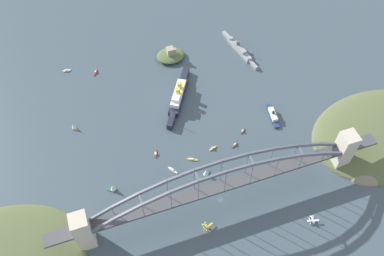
# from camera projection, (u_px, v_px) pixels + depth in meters

# --- Properties ---
(ground_plane) EXTENTS (1400.00, 1400.00, 0.00)m
(ground_plane) POSITION_uv_depth(u_px,v_px,m) (220.00, 199.00, 378.62)
(ground_plane) COLOR #3D4C56
(harbor_arch_bridge) EXTENTS (302.26, 14.86, 59.24)m
(harbor_arch_bridge) POSITION_uv_depth(u_px,v_px,m) (222.00, 186.00, 358.06)
(harbor_arch_bridge) COLOR beige
(harbor_arch_bridge) RESTS_ON ground
(ocean_liner) EXTENTS (47.88, 74.71, 18.83)m
(ocean_liner) POSITION_uv_depth(u_px,v_px,m) (178.00, 96.00, 444.55)
(ocean_liner) COLOR #1E2333
(ocean_liner) RESTS_ON ground
(naval_cruiser) EXTENTS (16.61, 70.13, 17.27)m
(naval_cruiser) POSITION_uv_depth(u_px,v_px,m) (239.00, 49.00, 490.56)
(naval_cruiser) COLOR gray
(naval_cruiser) RESTS_ON ground
(harbor_ferry_steamer) EXTENTS (9.19, 31.39, 8.35)m
(harbor_ferry_steamer) POSITION_uv_depth(u_px,v_px,m) (273.00, 115.00, 432.62)
(harbor_ferry_steamer) COLOR navy
(harbor_ferry_steamer) RESTS_ON ground
(fort_island_mid_harbor) EXTENTS (32.22, 27.01, 15.77)m
(fort_island_mid_harbor) POSITION_uv_depth(u_px,v_px,m) (171.00, 55.00, 482.78)
(fort_island_mid_harbor) COLOR #4C6038
(fort_island_mid_harbor) RESTS_ON ground
(seaplane_taxiing_near_bridge) EXTENTS (10.62, 8.10, 5.00)m
(seaplane_taxiing_near_bridge) POSITION_uv_depth(u_px,v_px,m) (312.00, 220.00, 364.42)
(seaplane_taxiing_near_bridge) COLOR #B7B7B2
(seaplane_taxiing_near_bridge) RESTS_ON ground
(seaplane_second_in_formation) EXTENTS (11.31, 8.64, 4.59)m
(seaplane_second_in_formation) POSITION_uv_depth(u_px,v_px,m) (207.00, 227.00, 361.00)
(seaplane_second_in_formation) COLOR #B7B7B2
(seaplane_second_in_formation) RESTS_ON ground
(small_boat_0) EXTENTS (8.59, 6.03, 9.43)m
(small_boat_0) POSITION_uv_depth(u_px,v_px,m) (113.00, 188.00, 380.73)
(small_boat_0) COLOR #2D6B3D
(small_boat_0) RESTS_ON ground
(small_boat_1) EXTENTS (8.44, 3.61, 2.45)m
(small_boat_1) POSITION_uv_depth(u_px,v_px,m) (213.00, 148.00, 410.44)
(small_boat_1) COLOR gold
(small_boat_1) RESTS_ON ground
(small_boat_2) EXTENTS (4.19, 9.44, 2.08)m
(small_boat_2) POSITION_uv_depth(u_px,v_px,m) (156.00, 154.00, 406.94)
(small_boat_2) COLOR brown
(small_boat_2) RESTS_ON ground
(small_boat_3) EXTENTS (7.09, 5.66, 2.44)m
(small_boat_3) POSITION_uv_depth(u_px,v_px,m) (243.00, 131.00, 422.86)
(small_boat_3) COLOR brown
(small_boat_3) RESTS_ON ground
(small_boat_4) EXTENTS (8.86, 2.77, 2.22)m
(small_boat_4) POSITION_uv_depth(u_px,v_px,m) (67.00, 71.00, 472.87)
(small_boat_4) COLOR silver
(small_boat_4) RESTS_ON ground
(small_boat_5) EXTENTS (7.24, 5.02, 2.22)m
(small_boat_5) POSITION_uv_depth(u_px,v_px,m) (235.00, 145.00, 412.90)
(small_boat_5) COLOR brown
(small_boat_5) RESTS_ON ground
(small_boat_6) EXTENTS (10.26, 6.43, 1.79)m
(small_boat_6) POSITION_uv_depth(u_px,v_px,m) (192.00, 159.00, 403.18)
(small_boat_6) COLOR gold
(small_boat_6) RESTS_ON ground
(small_boat_7) EXTENTS (6.03, 6.92, 8.10)m
(small_boat_7) POSITION_uv_depth(u_px,v_px,m) (74.00, 126.00, 422.69)
(small_boat_7) COLOR gold
(small_boat_7) RESTS_ON ground
(small_boat_8) EXTENTS (8.20, 6.54, 10.30)m
(small_boat_8) POSITION_uv_depth(u_px,v_px,m) (206.00, 173.00, 389.73)
(small_boat_8) COLOR #2D6B3D
(small_boat_8) RESTS_ON ground
(small_boat_9) EXTENTS (7.06, 9.81, 2.25)m
(small_boat_9) POSITION_uv_depth(u_px,v_px,m) (173.00, 170.00, 395.93)
(small_boat_9) COLOR silver
(small_boat_9) RESTS_ON ground
(small_boat_10) EXTENTS (5.90, 9.07, 2.21)m
(small_boat_10) POSITION_uv_depth(u_px,v_px,m) (96.00, 72.00, 471.32)
(small_boat_10) COLOR #B2231E
(small_boat_10) RESTS_ON ground
(channel_marker_buoy) EXTENTS (2.20, 2.20, 2.75)m
(channel_marker_buoy) POSITION_uv_depth(u_px,v_px,m) (265.00, 162.00, 400.97)
(channel_marker_buoy) COLOR red
(channel_marker_buoy) RESTS_ON ground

